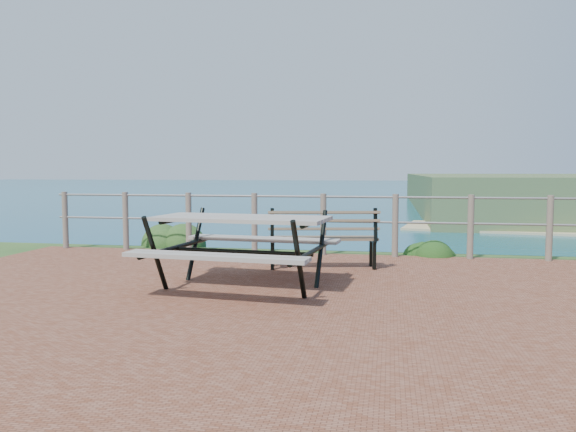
# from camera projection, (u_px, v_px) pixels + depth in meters

# --- Properties ---
(ground) EXTENTS (10.00, 7.00, 0.12)m
(ground) POSITION_uv_depth(u_px,v_px,m) (285.00, 303.00, 5.87)
(ground) COLOR brown
(ground) RESTS_ON ground
(ocean) EXTENTS (1200.00, 1200.00, 0.00)m
(ocean) POSITION_uv_depth(u_px,v_px,m) (387.00, 175.00, 201.99)
(ocean) COLOR #14757D
(ocean) RESTS_ON ground
(safety_railing) EXTENTS (9.40, 0.10, 1.00)m
(safety_railing) POSITION_uv_depth(u_px,v_px,m) (323.00, 221.00, 9.11)
(safety_railing) COLOR #6B5B4C
(safety_railing) RESTS_ON ground
(picnic_table) EXTENTS (2.06, 1.72, 0.84)m
(picnic_table) POSITION_uv_depth(u_px,v_px,m) (241.00, 244.00, 6.50)
(picnic_table) COLOR gray
(picnic_table) RESTS_ON ground
(park_bench) EXTENTS (1.57, 0.66, 0.86)m
(park_bench) POSITION_uv_depth(u_px,v_px,m) (323.00, 229.00, 7.88)
(park_bench) COLOR brown
(park_bench) RESTS_ON ground
(shrub_lip_west) EXTENTS (0.84, 0.84, 0.61)m
(shrub_lip_west) POSITION_uv_depth(u_px,v_px,m) (169.00, 246.00, 10.40)
(shrub_lip_west) COLOR #234A1C
(shrub_lip_west) RESTS_ON ground
(shrub_lip_east) EXTENTS (0.69, 0.69, 0.40)m
(shrub_lip_east) POSITION_uv_depth(u_px,v_px,m) (432.00, 255.00, 9.26)
(shrub_lip_east) COLOR #144314
(shrub_lip_east) RESTS_ON ground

